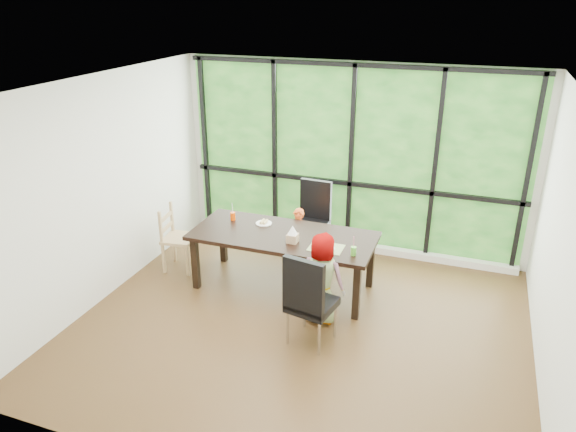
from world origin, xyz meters
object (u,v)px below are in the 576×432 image
at_px(chair_window_leather, 311,220).
at_px(child_toddler, 298,238).
at_px(plate_near, 324,248).
at_px(tissue_box, 293,238).
at_px(dining_table, 283,261).
at_px(chair_interior_leather, 312,298).
at_px(green_cup, 353,251).
at_px(child_older, 322,279).
at_px(orange_cup, 233,216).
at_px(plate_far, 264,223).
at_px(chair_end_beech, 179,238).

xyz_separation_m(chair_window_leather, child_toddler, (-0.05, -0.40, -0.11)).
bearing_deg(plate_near, tissue_box, 173.33).
bearing_deg(dining_table, chair_interior_leather, -54.91).
bearing_deg(plate_near, child_toddler, 126.06).
bearing_deg(green_cup, chair_window_leather, 125.86).
bearing_deg(dining_table, child_older, -39.35).
distance_m(child_older, orange_cup, 1.66).
bearing_deg(chair_window_leather, tissue_box, -79.92).
distance_m(chair_interior_leather, child_toddler, 1.73).
bearing_deg(child_older, plate_far, -32.83).
xyz_separation_m(chair_window_leather, orange_cup, (-0.83, -0.80, 0.26)).
xyz_separation_m(child_older, plate_near, (-0.08, 0.33, 0.21)).
relative_size(child_toddler, child_older, 0.79).
height_order(plate_near, green_cup, green_cup).
bearing_deg(child_toddler, chair_window_leather, 95.57).
height_order(child_older, orange_cup, child_older).
bearing_deg(chair_window_leather, plate_far, -113.59).
relative_size(child_toddler, plate_far, 4.11).
xyz_separation_m(plate_near, orange_cup, (-1.38, 0.42, 0.05)).
relative_size(chair_interior_leather, plate_far, 5.17).
bearing_deg(child_toddler, plate_far, -120.41).
distance_m(child_toddler, green_cup, 1.34).
distance_m(plate_far, orange_cup, 0.44).
bearing_deg(chair_end_beech, child_older, -111.67).
xyz_separation_m(chair_interior_leather, plate_far, (-1.04, 1.20, 0.22)).
relative_size(dining_table, green_cup, 22.13).
distance_m(dining_table, chair_end_beech, 1.50).
distance_m(chair_window_leather, chair_end_beech, 1.84).
height_order(child_toddler, plate_far, child_toddler).
distance_m(chair_interior_leather, green_cup, 0.81).
bearing_deg(green_cup, orange_cup, 165.19).
bearing_deg(child_toddler, child_older, -47.31).
bearing_deg(chair_interior_leather, tissue_box, -47.32).
bearing_deg(child_older, orange_cup, -23.22).
height_order(chair_window_leather, plate_far, chair_window_leather).
distance_m(chair_end_beech, child_toddler, 1.62).
bearing_deg(tissue_box, child_toddler, 103.57).
bearing_deg(chair_end_beech, dining_table, -97.40).
xyz_separation_m(chair_window_leather, plate_far, (-0.40, -0.78, 0.22)).
height_order(chair_end_beech, plate_near, chair_end_beech).
bearing_deg(plate_near, dining_table, 159.26).
bearing_deg(green_cup, plate_far, 159.92).
relative_size(child_older, tissue_box, 8.67).
relative_size(dining_table, child_toddler, 2.67).
height_order(plate_far, green_cup, green_cup).
bearing_deg(tissue_box, dining_table, 136.31).
distance_m(chair_interior_leather, plate_near, 0.80).
xyz_separation_m(chair_interior_leather, child_older, (-0.02, 0.43, 0.00)).
bearing_deg(plate_far, chair_interior_leather, -49.08).
bearing_deg(green_cup, chair_end_beech, 173.91).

